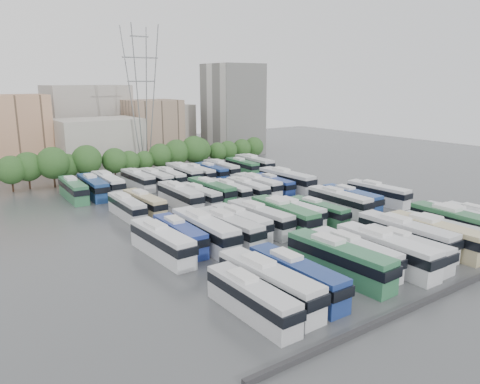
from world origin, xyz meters
TOP-DOWN VIEW (x-y plane):
  - ground at (0.00, 0.00)m, footprint 220.00×220.00m
  - parapet at (0.00, -33.00)m, footprint 56.00×0.50m
  - tree_line at (-2.03, 42.02)m, footprint 65.26×7.89m
  - city_buildings at (-7.46, 71.86)m, footprint 102.00×35.00m
  - apartment_tower at (34.00, 58.00)m, footprint 14.00×14.00m
  - electricity_pylon at (2.00, 50.00)m, footprint 9.00×6.91m
  - bus_r0_s0 at (-21.33, -25.06)m, footprint 2.64×11.79m
  - bus_r0_s1 at (-18.32, -23.84)m, footprint 3.22×13.31m
  - bus_r0_s2 at (-14.85, -24.00)m, footprint 2.83×12.73m
  - bus_r0_s4 at (-8.16, -23.60)m, footprint 3.54×13.76m
  - bus_r0_s5 at (-4.91, -22.91)m, footprint 3.02×12.34m
  - bus_r0_s6 at (-1.49, -24.71)m, footprint 3.26×13.47m
  - bus_r0_s7 at (1.61, -25.20)m, footprint 2.58×11.70m
  - bus_r0_s8 at (5.00, -22.77)m, footprint 3.02×13.53m
  - bus_r0_s9 at (8.19, -24.75)m, footprint 3.17×13.33m
  - bus_r0_s10 at (11.52, -23.38)m, footprint 2.76×11.14m
  - bus_r0_s11 at (14.99, -23.81)m, footprint 3.65×13.69m
  - bus_r0_s12 at (18.02, -22.65)m, footprint 2.81×11.92m
  - bus_r1_s0 at (-21.32, -6.58)m, footprint 3.05×12.69m
  - bus_r1_s1 at (-18.04, -5.04)m, footprint 3.15×11.89m
  - bus_r1_s2 at (-15.01, -6.36)m, footprint 3.38×13.70m
  - bus_r1_s3 at (-11.59, -6.79)m, footprint 3.29×12.81m
  - bus_r1_s4 at (-8.34, -5.11)m, footprint 2.80×11.73m
  - bus_r1_s5 at (-5.07, -5.37)m, footprint 3.26×12.52m
  - bus_r1_s6 at (-1.68, -6.76)m, footprint 3.54×13.41m
  - bus_r1_s7 at (1.72, -5.27)m, footprint 2.93×11.46m
  - bus_r1_s8 at (4.88, -7.19)m, footprint 2.82×11.11m
  - bus_r1_s10 at (11.53, -5.34)m, footprint 2.85×12.39m
  - bus_r1_s11 at (14.81, -5.06)m, footprint 2.92×11.90m
  - bus_r1_s13 at (21.56, -5.23)m, footprint 3.20×12.10m
  - bus_r2_s1 at (-18.22, 12.17)m, footprint 2.78×11.32m
  - bus_r2_s2 at (-15.03, 12.63)m, footprint 2.91×11.54m
  - bus_r2_s4 at (-8.30, 12.91)m, footprint 3.13×12.73m
  - bus_r2_s5 at (-5.03, 12.06)m, footprint 3.00×11.25m
  - bus_r2_s6 at (-1.67, 13.34)m, footprint 2.87×12.50m
  - bus_r2_s7 at (1.66, 12.07)m, footprint 2.67×10.91m
  - bus_r2_s8 at (4.90, 11.17)m, footprint 2.95×11.39m
  - bus_r2_s9 at (8.12, 12.29)m, footprint 2.69×12.01m
  - bus_r2_s10 at (11.41, 11.60)m, footprint 2.94×11.10m
  - bus_r2_s11 at (14.89, 11.73)m, footprint 3.48×13.70m
  - bus_r3_s0 at (-21.67, 29.03)m, footprint 3.32×12.52m
  - bus_r3_s1 at (-18.10, 28.86)m, footprint 3.41×12.76m
  - bus_r3_s2 at (-14.82, 29.97)m, footprint 3.14×12.71m
  - bus_r3_s4 at (-8.36, 30.67)m, footprint 2.67×11.72m
  - bus_r3_s5 at (-5.17, 29.30)m, footprint 2.76×11.69m
  - bus_r3_s6 at (-1.69, 29.53)m, footprint 2.89×11.16m
  - bus_r3_s7 at (1.70, 29.78)m, footprint 3.37×12.91m
  - bus_r3_s8 at (4.92, 29.71)m, footprint 2.84×11.37m
  - bus_r3_s9 at (8.44, 29.50)m, footprint 2.72×11.12m
  - bus_r3_s10 at (11.59, 30.34)m, footprint 2.87×11.91m
  - bus_r3_s12 at (17.94, 31.05)m, footprint 2.81×11.21m
  - bus_r3_s13 at (21.22, 30.70)m, footprint 3.23×12.83m

SIDE VIEW (x-z plane):
  - ground at x=0.00m, z-range 0.00..0.00m
  - parapet at x=0.00m, z-range 0.00..0.50m
  - bus_r2_s7 at x=1.66m, z-range -0.03..3.37m
  - bus_r2_s10 at x=11.41m, z-range -0.03..3.42m
  - bus_r1_s8 at x=4.88m, z-range -0.03..3.43m
  - bus_r3_s9 at x=8.44m, z-range -0.03..3.44m
  - bus_r3_s6 at x=-1.69m, z-range -0.03..3.44m
  - bus_r0_s10 at x=11.52m, z-range -0.03..3.44m
  - bus_r3_s12 at x=17.94m, z-range -0.03..3.46m
  - bus_r2_s5 at x=-5.03m, z-range -0.03..3.46m
  - bus_r2_s1 at x=-18.22m, z-range -0.03..3.50m
  - bus_r3_s8 at x=4.92m, z-range -0.03..3.51m
  - bus_r2_s8 at x=4.90m, z-range -0.03..3.51m
  - bus_r1_s7 at x=1.72m, z-range -0.03..3.54m
  - bus_r2_s2 at x=-15.03m, z-range -0.03..3.56m
  - bus_r3_s5 at x=-5.17m, z-range -0.03..3.62m
  - bus_r1_s4 at x=-8.34m, z-range -0.03..3.63m
  - bus_r0_s7 at x=1.61m, z-range -0.03..3.63m
  - bus_r3_s4 at x=-8.36m, z-range -0.03..3.64m
  - bus_r0_s0 at x=-21.33m, z-range -0.03..3.66m
  - bus_r1_s1 at x=-18.04m, z-range -0.03..3.66m
  - bus_r1_s11 at x=14.81m, z-range -0.03..3.68m
  - bus_r3_s10 at x=11.59m, z-range -0.03..3.68m
  - bus_r0_s12 at x=18.02m, z-range -0.03..3.69m
  - bus_r1_s13 at x=21.56m, z-range -0.03..3.73m
  - bus_r2_s9 at x=8.12m, z-range -0.03..3.73m
  - bus_r0_s5 at x=-4.91m, z-range -0.03..3.81m
  - bus_r1_s10 at x=11.53m, z-range -0.04..3.84m
  - bus_r3_s0 at x=-21.67m, z-range -0.04..3.86m
  - bus_r1_s5 at x=-5.07m, z-range -0.04..3.86m
  - bus_r2_s6 at x=-1.67m, z-range -0.04..3.88m
  - bus_r1_s0 at x=-21.32m, z-range -0.04..3.93m
  - bus_r3_s2 at x=-14.82m, z-range -0.04..3.93m
  - bus_r3_s1 at x=-18.10m, z-range -0.04..3.93m
  - bus_r2_s4 at x=-8.30m, z-range -0.04..3.94m
  - bus_r1_s3 at x=-11.59m, z-range -0.04..3.95m
  - bus_r0_s2 at x=-14.85m, z-range -0.04..3.95m
  - bus_r3_s13 at x=21.22m, z-range -0.04..3.96m
  - bus_r3_s7 at x=1.70m, z-range -0.04..3.98m
  - bus_r0_s1 at x=-18.32m, z-range -0.04..4.12m
  - bus_r0_s9 at x=8.19m, z-range -0.04..4.13m
  - bus_r1_s6 at x=-1.68m, z-range -0.04..4.13m
  - bus_r0_s6 at x=-1.49m, z-range -0.04..4.17m
  - bus_r0_s8 at x=5.00m, z-range -0.04..4.20m
  - bus_r0_s11 at x=14.99m, z-range -0.04..4.22m
  - bus_r2_s11 at x=14.89m, z-range -0.04..4.23m
  - bus_r1_s2 at x=-15.01m, z-range -0.04..4.23m
  - bus_r0_s4 at x=-8.16m, z-range -0.04..4.24m
  - tree_line at x=-2.03m, z-range 0.25..8.60m
  - city_buildings at x=-7.46m, z-range -2.13..17.87m
  - apartment_tower at x=34.00m, z-range 0.00..26.00m
  - electricity_pylon at x=2.00m, z-range 1.75..35.57m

